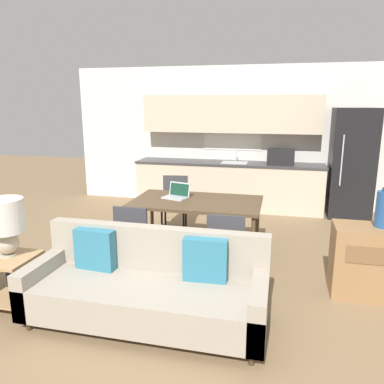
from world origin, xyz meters
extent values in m
plane|color=#7F6647|center=(0.00, 0.00, 0.00)|extent=(20.00, 20.00, 0.00)
cube|color=silver|center=(0.00, 4.63, 1.35)|extent=(6.40, 0.06, 2.70)
cube|color=white|center=(0.03, 4.59, 1.58)|extent=(1.14, 0.01, 0.96)
cube|color=beige|center=(0.00, 4.29, 0.43)|extent=(3.53, 0.62, 0.86)
cube|color=#38383A|center=(0.00, 4.29, 0.88)|extent=(3.56, 0.65, 0.04)
cube|color=#B2B5B7|center=(0.12, 4.24, 0.90)|extent=(0.48, 0.36, 0.01)
cylinder|color=#B7BABC|center=(0.12, 4.41, 1.02)|extent=(0.02, 0.02, 0.24)
cube|color=beige|center=(0.00, 4.43, 1.80)|extent=(3.36, 0.34, 0.70)
cube|color=black|center=(0.97, 4.24, 1.04)|extent=(0.48, 0.36, 0.28)
cube|color=black|center=(2.19, 4.24, 0.96)|extent=(0.72, 0.67, 1.92)
cylinder|color=silver|center=(1.97, 3.89, 1.06)|extent=(0.02, 0.02, 0.86)
cube|color=brown|center=(-0.09, 1.94, 0.71)|extent=(1.70, 0.99, 0.04)
cylinder|color=brown|center=(-0.88, 1.50, 0.35)|extent=(0.05, 0.05, 0.69)
cylinder|color=brown|center=(0.70, 1.50, 0.35)|extent=(0.05, 0.05, 0.69)
cylinder|color=brown|center=(-0.88, 2.38, 0.35)|extent=(0.05, 0.05, 0.69)
cylinder|color=brown|center=(0.70, 2.38, 0.35)|extent=(0.05, 0.05, 0.69)
cylinder|color=#3D2D1E|center=(-1.16, -0.18, 0.05)|extent=(0.05, 0.05, 0.10)
cylinder|color=#3D2D1E|center=(0.83, -0.18, 0.05)|extent=(0.05, 0.05, 0.10)
cylinder|color=#3D2D1E|center=(-1.16, 0.46, 0.05)|extent=(0.05, 0.05, 0.10)
cylinder|color=#3D2D1E|center=(0.83, 0.46, 0.05)|extent=(0.05, 0.05, 0.10)
cube|color=gray|center=(-0.16, 0.14, 0.25)|extent=(2.18, 0.80, 0.31)
cube|color=gray|center=(-0.16, 0.47, 0.47)|extent=(2.18, 0.14, 0.74)
cube|color=gray|center=(-1.19, 0.14, 0.32)|extent=(0.14, 0.80, 0.45)
cube|color=gray|center=(0.86, 0.14, 0.32)|extent=(0.14, 0.80, 0.45)
cube|color=teal|center=(-0.74, 0.34, 0.61)|extent=(0.41, 0.15, 0.40)
cube|color=teal|center=(0.35, 0.34, 0.61)|extent=(0.41, 0.14, 0.40)
cube|color=tan|center=(-1.55, 0.11, 0.53)|extent=(0.48, 0.48, 0.03)
cube|color=tan|center=(-1.55, 0.11, 0.12)|extent=(0.44, 0.44, 0.02)
cube|color=#232326|center=(-1.33, -0.11, 0.26)|extent=(0.03, 0.03, 0.51)
cube|color=#232326|center=(-1.77, 0.33, 0.26)|extent=(0.03, 0.03, 0.51)
cube|color=#232326|center=(-1.33, 0.33, 0.26)|extent=(0.03, 0.03, 0.51)
cylinder|color=#B2A893|center=(-1.57, 0.14, 0.55)|extent=(0.16, 0.16, 0.02)
sphere|color=#B2A893|center=(-1.57, 0.14, 0.68)|extent=(0.23, 0.23, 0.23)
cylinder|color=beige|center=(-1.57, 0.14, 0.95)|extent=(0.38, 0.38, 0.32)
cube|color=olive|center=(2.06, 1.21, 0.38)|extent=(1.02, 0.44, 0.75)
cube|color=#38383D|center=(-0.64, 1.17, 0.46)|extent=(0.42, 0.42, 0.04)
cube|color=#38383D|center=(-0.64, 0.98, 0.67)|extent=(0.40, 0.03, 0.38)
cylinder|color=black|center=(-0.46, 1.34, 0.22)|extent=(0.03, 0.03, 0.44)
cylinder|color=black|center=(-0.80, 1.34, 0.22)|extent=(0.03, 0.03, 0.44)
cylinder|color=black|center=(-0.47, 1.00, 0.22)|extent=(0.03, 0.03, 0.44)
cylinder|color=black|center=(-0.81, 1.00, 0.22)|extent=(0.03, 0.03, 0.44)
cube|color=#38383D|center=(0.45, 1.12, 0.46)|extent=(0.42, 0.42, 0.04)
cube|color=#38383D|center=(0.45, 0.92, 0.67)|extent=(0.40, 0.03, 0.38)
cylinder|color=black|center=(0.62, 1.28, 0.22)|extent=(0.03, 0.03, 0.44)
cylinder|color=black|center=(0.28, 1.29, 0.22)|extent=(0.03, 0.03, 0.44)
cylinder|color=black|center=(0.62, 0.94, 0.22)|extent=(0.03, 0.03, 0.44)
cylinder|color=black|center=(0.28, 0.95, 0.22)|extent=(0.03, 0.03, 0.44)
cube|color=#38383D|center=(-0.64, 2.73, 0.46)|extent=(0.48, 0.48, 0.04)
cube|color=#38383D|center=(-0.66, 2.92, 0.67)|extent=(0.40, 0.09, 0.38)
cylinder|color=black|center=(-0.78, 2.54, 0.22)|extent=(0.03, 0.03, 0.44)
cylinder|color=black|center=(-0.44, 2.59, 0.22)|extent=(0.03, 0.03, 0.44)
cylinder|color=black|center=(-0.83, 2.87, 0.22)|extent=(0.03, 0.03, 0.44)
cylinder|color=black|center=(-0.49, 2.92, 0.22)|extent=(0.03, 0.03, 0.44)
cube|color=#B7BABC|center=(-0.40, 1.99, 0.74)|extent=(0.37, 0.30, 0.02)
cube|color=#B7BABC|center=(-0.37, 2.11, 0.83)|extent=(0.32, 0.14, 0.20)
cube|color=#143828|center=(-0.37, 2.10, 0.83)|extent=(0.29, 0.12, 0.17)
camera|label=1|loc=(0.97, -2.75, 1.98)|focal=35.00mm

